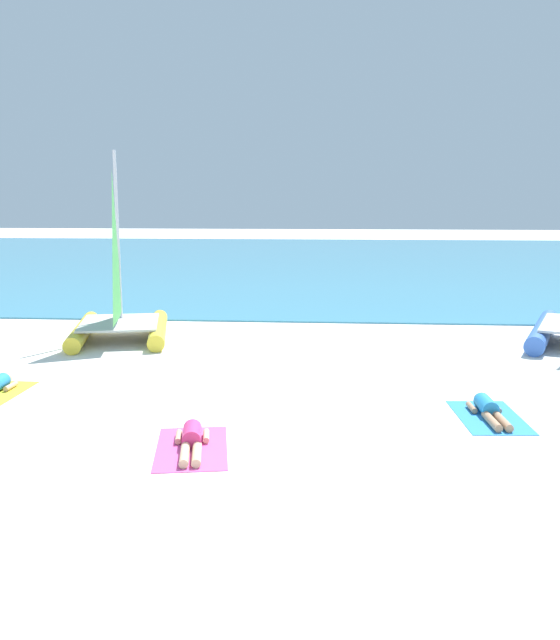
% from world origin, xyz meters
% --- Properties ---
extents(ground_plane, '(120.00, 120.00, 0.00)m').
position_xyz_m(ground_plane, '(0.00, 10.00, 0.00)').
color(ground_plane, white).
extents(ocean_water, '(120.00, 40.00, 0.05)m').
position_xyz_m(ocean_water, '(0.00, 31.08, 0.03)').
color(ocean_water, teal).
rests_on(ocean_water, ground).
extents(sailboat_yellow, '(3.28, 4.35, 5.09)m').
position_xyz_m(sailboat_yellow, '(-4.65, 8.29, 0.76)').
color(sailboat_yellow, yellow).
rests_on(sailboat_yellow, ground).
extents(towel_center_left, '(1.40, 2.06, 0.01)m').
position_xyz_m(towel_center_left, '(-1.04, 0.29, 0.01)').
color(towel_center_left, '#D84C99').
rests_on(towel_center_left, ground).
extents(sunbather_center_left, '(0.66, 1.57, 0.30)m').
position_xyz_m(sunbather_center_left, '(-1.05, 0.36, 0.13)').
color(sunbather_center_left, '#D83372').
rests_on(sunbather_center_left, towel_center_left).
extents(towel_center_right, '(1.23, 1.97, 0.01)m').
position_xyz_m(towel_center_right, '(3.94, 2.18, 0.01)').
color(towel_center_right, '#338CD8').
rests_on(towel_center_right, ground).
extents(sunbather_center_right, '(0.57, 1.57, 0.30)m').
position_xyz_m(sunbather_center_right, '(3.94, 2.25, 0.13)').
color(sunbather_center_right, '#268CCC').
rests_on(sunbather_center_right, towel_center_right).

